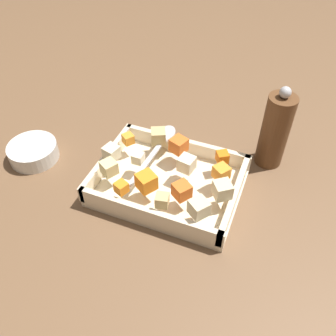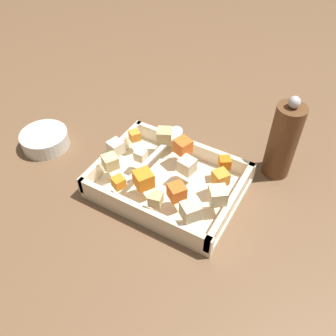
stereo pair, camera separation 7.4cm
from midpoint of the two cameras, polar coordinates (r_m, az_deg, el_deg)
The scene contains 20 objects.
ground_plane at distance 0.78m, azimuth -2.65°, elevation -3.62°, with size 4.00×4.00×0.00m, color brown.
baking_dish at distance 0.77m, azimuth -2.74°, elevation -2.53°, with size 0.30×0.23×0.05m.
carrot_chunk_corner_ne at distance 0.73m, azimuth 5.52°, elevation -0.81°, with size 0.03×0.03×0.03m, color orange.
carrot_chunk_back_center at distance 0.71m, azimuth -6.42°, elevation -2.28°, with size 0.03×0.03×0.03m, color orange.
carrot_chunk_near_spoon at distance 0.71m, azimuth -10.31°, elevation -3.17°, with size 0.02×0.02×0.02m, color orange.
carrot_chunk_mid_left at distance 0.69m, azimuth -0.88°, elevation -3.73°, with size 0.03×0.03×0.03m, color orange.
carrot_chunk_center at distance 0.78m, azimuth -1.02°, elevation 3.51°, with size 0.03×0.03×0.03m, color orange.
carrot_chunk_near_right at distance 0.77m, azimuth 5.81°, elevation 1.59°, with size 0.02×0.02×0.02m, color orange.
carrot_chunk_corner_sw at distance 0.82m, azimuth -8.87°, elevation 4.43°, with size 0.02×0.02×0.02m, color orange.
potato_chunk_heap_side at distance 0.66m, azimuth 1.68°, elevation -6.43°, with size 0.03×0.03×0.03m, color beige.
potato_chunk_heap_top at distance 0.74m, azimuth 0.10°, elevation 0.55°, with size 0.03×0.03×0.03m, color beige.
potato_chunk_far_left at distance 0.79m, azimuth -11.44°, elevation 2.43°, with size 0.03×0.03×0.03m, color beige.
potato_chunk_far_right at distance 0.75m, azimuth -12.05°, elevation -0.08°, with size 0.03×0.03×0.03m, color #E0CC89.
potato_chunk_mid_right at distance 0.70m, azimuth 5.53°, elevation -3.58°, with size 0.03×0.03×0.03m, color beige.
potato_chunk_under_handle at distance 0.81m, azimuth -4.16°, elevation 4.87°, with size 0.03×0.03×0.03m, color tan.
potato_chunk_corner_se at distance 0.77m, azimuth -7.48°, elevation 1.44°, with size 0.02×0.02×0.02m, color beige.
potato_chunk_rim_edge at distance 0.68m, azimuth -4.05°, elevation -5.24°, with size 0.02×0.02×0.02m, color tan.
serving_spoon at distance 0.81m, azimuth -3.34°, elevation 4.63°, with size 0.04×0.20×0.02m.
pepper_mill at distance 0.81m, azimuth 13.97°, elevation 5.58°, with size 0.06×0.06×0.20m.
small_prep_bowl at distance 0.91m, azimuth -22.62°, elevation 2.27°, with size 0.11×0.11×0.04m, color silver.
Camera 1 is at (0.19, -0.48, 0.59)m, focal length 38.83 mm.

